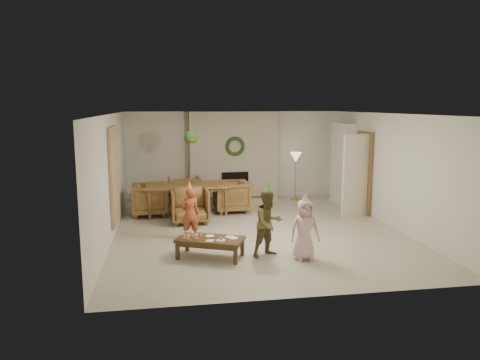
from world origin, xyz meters
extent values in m
plane|color=#B7B29E|center=(0.00, 0.00, 0.00)|extent=(7.00, 7.00, 0.00)
plane|color=white|center=(0.00, 0.00, 2.50)|extent=(7.00, 7.00, 0.00)
plane|color=silver|center=(0.00, 3.50, 1.25)|extent=(7.00, 0.00, 7.00)
plane|color=silver|center=(0.00, -3.50, 1.25)|extent=(7.00, 0.00, 7.00)
plane|color=silver|center=(-3.00, 0.00, 1.25)|extent=(0.00, 7.00, 7.00)
plane|color=silver|center=(3.00, 0.00, 1.25)|extent=(0.00, 7.00, 7.00)
cube|color=#562E16|center=(0.00, 3.30, 1.25)|extent=(2.50, 0.40, 2.50)
cube|color=brown|center=(0.00, 2.95, 0.06)|extent=(1.60, 0.30, 0.12)
cube|color=black|center=(0.00, 3.12, 0.45)|extent=(0.75, 0.12, 0.75)
torus|color=#1D3A15|center=(0.00, 3.07, 1.55)|extent=(0.54, 0.10, 0.54)
cylinder|color=gold|center=(1.72, 3.00, 0.01)|extent=(0.25, 0.25, 0.03)
cylinder|color=gold|center=(1.72, 3.00, 0.63)|extent=(0.03, 0.03, 1.22)
cone|color=beige|center=(1.72, 3.00, 1.22)|extent=(0.33, 0.33, 0.27)
cube|color=white|center=(2.84, 2.30, 1.10)|extent=(0.30, 1.00, 2.20)
cube|color=white|center=(2.82, 2.30, 0.45)|extent=(0.30, 0.92, 0.03)
cube|color=white|center=(2.82, 2.30, 0.85)|extent=(0.30, 0.92, 0.03)
cube|color=white|center=(2.82, 2.30, 1.25)|extent=(0.30, 0.92, 0.03)
cube|color=white|center=(2.82, 2.30, 1.65)|extent=(0.30, 0.92, 0.03)
cube|color=maroon|center=(2.80, 2.15, 0.59)|extent=(0.20, 0.40, 0.24)
cube|color=navy|center=(2.80, 2.35, 0.99)|extent=(0.20, 0.44, 0.24)
cube|color=#A37C22|center=(2.80, 2.20, 1.38)|extent=(0.20, 0.36, 0.22)
cube|color=brown|center=(2.96, 1.20, 1.02)|extent=(0.05, 0.86, 2.04)
cube|color=beige|center=(2.58, 0.82, 1.00)|extent=(0.77, 0.32, 2.00)
cube|color=#C5AE8B|center=(-2.96, 0.20, 1.25)|extent=(0.06, 1.20, 2.00)
imported|color=brown|center=(-1.41, 1.80, 0.36)|extent=(2.06, 1.19, 0.71)
imported|color=brown|center=(-1.38, 0.91, 0.39)|extent=(0.87, 0.89, 0.79)
imported|color=brown|center=(-1.43, 2.70, 0.39)|extent=(0.87, 0.89, 0.79)
imported|color=brown|center=(-2.30, 1.78, 0.39)|extent=(0.89, 0.87, 0.79)
imported|color=brown|center=(-0.29, 1.83, 0.39)|extent=(0.89, 0.87, 0.79)
cylinder|color=tan|center=(-1.30, 1.50, 2.15)|extent=(0.01, 0.01, 0.70)
cylinder|color=#A16234|center=(-1.30, 1.50, 1.80)|extent=(0.16, 0.16, 0.12)
sphere|color=#28501A|center=(-1.30, 1.50, 1.92)|extent=(0.32, 0.32, 0.32)
cube|color=#4A3118|center=(-1.16, -1.58, 0.33)|extent=(1.30, 1.00, 0.05)
cube|color=#4A3118|center=(-1.16, -1.58, 0.27)|extent=(1.18, 0.88, 0.07)
cube|color=#4A3118|center=(-1.74, -1.59, 0.15)|extent=(0.08, 0.08, 0.30)
cube|color=#4A3118|center=(-0.77, -2.01, 0.15)|extent=(0.08, 0.08, 0.30)
cube|color=#4A3118|center=(-1.55, -1.15, 0.15)|extent=(0.08, 0.08, 0.30)
cube|color=#4A3118|center=(-0.58, -1.58, 0.15)|extent=(0.08, 0.08, 0.30)
cylinder|color=white|center=(-1.62, -1.53, 0.40)|extent=(0.08, 0.08, 0.08)
cylinder|color=white|center=(-1.55, -1.36, 0.40)|extent=(0.08, 0.08, 0.08)
cylinder|color=white|center=(-1.54, -1.61, 0.40)|extent=(0.08, 0.08, 0.08)
cylinder|color=white|center=(-1.47, -1.45, 0.40)|extent=(0.08, 0.08, 0.08)
cylinder|color=white|center=(-1.40, -1.60, 0.40)|extent=(0.08, 0.08, 0.08)
cylinder|color=white|center=(-1.33, -1.43, 0.40)|extent=(0.08, 0.08, 0.08)
cylinder|color=white|center=(-1.16, -1.47, 0.36)|extent=(0.21, 0.21, 0.01)
cylinder|color=white|center=(-0.99, -1.76, 0.36)|extent=(0.21, 0.21, 0.01)
cylinder|color=white|center=(-0.75, -1.66, 0.36)|extent=(0.21, 0.21, 0.01)
sphere|color=tan|center=(-0.99, -1.76, 0.40)|extent=(0.08, 0.08, 0.06)
cube|color=#FFBBBE|center=(-1.18, -1.75, 0.36)|extent=(0.18, 0.18, 0.01)
cube|color=#FFBBBE|center=(-0.81, -1.56, 0.36)|extent=(0.18, 0.18, 0.01)
imported|color=#9D3E21|center=(-1.45, -0.40, 0.52)|extent=(0.41, 0.30, 1.05)
cone|color=gold|center=(-1.45, -0.40, 1.09)|extent=(0.17, 0.17, 0.20)
imported|color=brown|center=(-0.12, -1.65, 0.60)|extent=(0.72, 0.65, 1.21)
cone|color=#52A948|center=(-0.12, -1.65, 1.25)|extent=(0.15, 0.15, 0.20)
imported|color=beige|center=(0.46, -1.94, 0.53)|extent=(0.53, 0.35, 1.07)
cone|color=silver|center=(0.46, -1.94, 1.11)|extent=(0.16, 0.16, 0.19)
camera|label=1|loc=(-1.89, -9.32, 2.69)|focal=33.98mm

